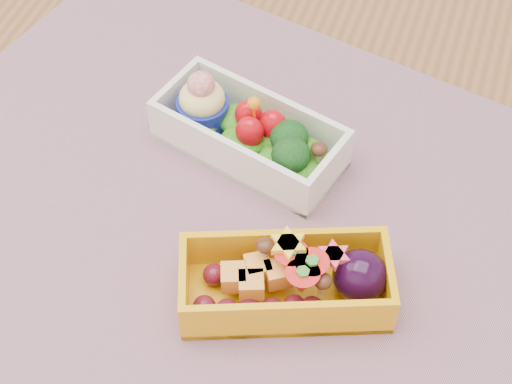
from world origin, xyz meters
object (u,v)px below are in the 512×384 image
(table, at_px, (237,322))
(bento_yellow, at_px, (290,281))
(bento_white, at_px, (248,133))
(placemat, at_px, (245,226))

(table, xyz_separation_m, bento_yellow, (0.05, -0.02, 0.12))
(bento_white, bearing_deg, bento_yellow, -43.70)
(placemat, distance_m, bento_yellow, 0.08)
(placemat, relative_size, bento_yellow, 3.66)
(table, height_order, placemat, placemat)
(table, height_order, bento_yellow, bento_yellow)
(table, relative_size, placemat, 2.04)
(bento_white, bearing_deg, placemat, -57.79)
(bento_white, bearing_deg, table, -61.18)
(table, height_order, bento_white, bento_white)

